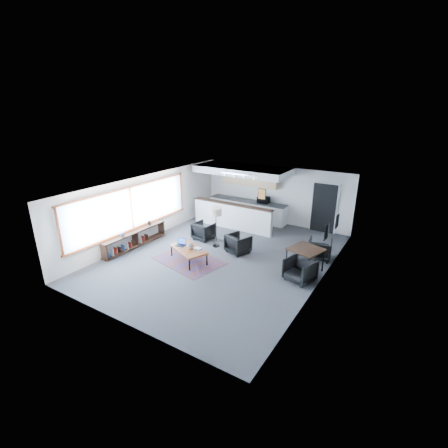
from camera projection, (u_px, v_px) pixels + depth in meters
The scene contains 21 objects.
room at pixel (222, 223), 11.22m from camera, with size 7.02×9.02×2.62m.
window at pixel (131, 209), 12.18m from camera, with size 0.10×5.95×1.66m.
console at pixel (134, 239), 12.36m from camera, with size 0.35×3.00×0.80m.
kitchenette at pixel (243, 193), 14.74m from camera, with size 4.20×1.96×2.60m.
doorway at pixel (324, 208), 13.67m from camera, with size 1.10×0.12×2.15m.
track_light at pixel (239, 175), 12.85m from camera, with size 1.60×0.07×0.15m.
wall_art_lower at pixel (326, 232), 9.72m from camera, with size 0.03×0.38×0.48m.
wall_art_upper at pixel (337, 221), 10.77m from camera, with size 0.03×0.34×0.44m.
kilim_rug at pixel (189, 261), 11.36m from camera, with size 2.59×2.01×0.01m.
coffee_table at pixel (188, 249), 11.22m from camera, with size 1.64×1.29×0.47m.
laptop at pixel (181, 243), 11.46m from camera, with size 0.37×0.32×0.24m.
ceramic_pot at pixel (190, 246), 11.11m from camera, with size 0.24×0.24×0.24m.
book_stack at pixel (198, 249), 11.05m from camera, with size 0.30×0.25×0.09m.
coaster at pixel (189, 251), 10.99m from camera, with size 0.14×0.14×0.01m.
armchair_left at pixel (204, 230), 13.11m from camera, with size 0.74×0.70×0.76m, color black.
armchair_right at pixel (238, 243), 11.90m from camera, with size 0.75×0.70×0.77m, color black.
floor_lamp at pixel (216, 213), 12.09m from camera, with size 0.55×0.55×1.56m.
dining_table at pixel (306, 251), 10.43m from camera, with size 1.17×1.17×0.80m.
dining_chair_near at pixel (300, 271), 9.95m from camera, with size 0.67×0.63×0.69m, color black.
dining_chair_far at pixel (320, 250), 11.41m from camera, with size 0.66×0.62×0.68m, color black.
microwave at pixel (263, 199), 14.78m from camera, with size 0.53×0.29×0.36m, color black.
Camera 1 is at (5.67, -8.91, 5.09)m, focal length 26.00 mm.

